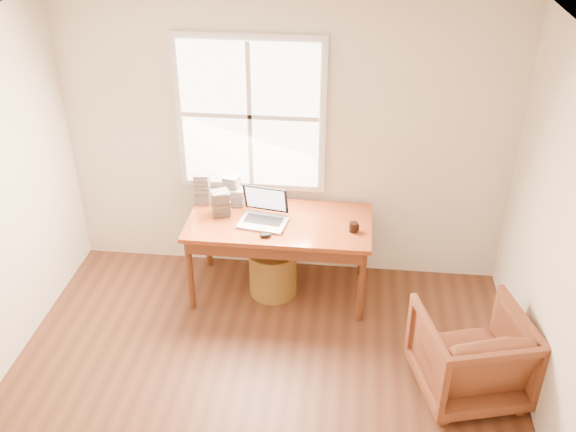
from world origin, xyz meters
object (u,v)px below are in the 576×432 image
(laptop, at_px, (263,208))
(coffee_mug, at_px, (353,227))
(desk, at_px, (279,223))
(armchair, at_px, (471,353))
(cd_stack_a, at_px, (232,190))
(wicker_stool, at_px, (273,272))

(laptop, height_order, coffee_mug, laptop)
(coffee_mug, bearing_deg, laptop, 177.34)
(desk, xyz_separation_m, armchair, (1.55, -1.07, -0.38))
(armchair, distance_m, cd_stack_a, 2.48)
(wicker_stool, distance_m, laptop, 0.70)
(desk, bearing_deg, armchair, -34.59)
(armchair, distance_m, wicker_stool, 1.92)
(cd_stack_a, bearing_deg, coffee_mug, -18.82)
(armchair, relative_size, laptop, 1.70)
(wicker_stool, bearing_deg, coffee_mug, -6.66)
(desk, xyz_separation_m, wicker_stool, (-0.06, -0.02, -0.51))
(coffee_mug, bearing_deg, armchair, -46.89)
(armchair, xyz_separation_m, coffee_mug, (-0.91, 0.96, 0.44))
(wicker_stool, height_order, laptop, laptop)
(wicker_stool, relative_size, laptop, 0.96)
(wicker_stool, distance_m, cd_stack_a, 0.83)
(desk, bearing_deg, cd_stack_a, 149.61)
(armchair, bearing_deg, desk, -49.95)
(armchair, bearing_deg, coffee_mug, -62.13)
(armchair, height_order, coffee_mug, coffee_mug)
(armchair, xyz_separation_m, laptop, (-1.68, 1.00, 0.56))
(desk, height_order, coffee_mug, coffee_mug)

